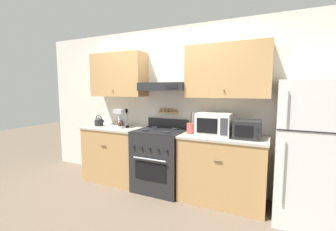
% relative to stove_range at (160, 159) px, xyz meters
% --- Properties ---
extents(ground_plane, '(16.00, 16.00, 0.00)m').
position_rel_stove_range_xyz_m(ground_plane, '(0.00, -0.30, -0.48)').
color(ground_plane, brown).
extents(wall_back, '(5.20, 0.46, 2.55)m').
position_rel_stove_range_xyz_m(wall_back, '(0.03, 0.29, 0.98)').
color(wall_back, silver).
rests_on(wall_back, ground_plane).
extents(counter_left, '(1.02, 0.63, 0.93)m').
position_rel_stove_range_xyz_m(counter_left, '(-0.88, 0.02, -0.01)').
color(counter_left, tan).
rests_on(counter_left, ground_plane).
extents(counter_right, '(1.17, 0.63, 0.93)m').
position_rel_stove_range_xyz_m(counter_right, '(0.96, 0.02, -0.01)').
color(counter_right, tan).
rests_on(counter_right, ground_plane).
extents(stove_range, '(0.74, 0.67, 1.08)m').
position_rel_stove_range_xyz_m(stove_range, '(0.00, 0.00, 0.00)').
color(stove_range, '#232326').
rests_on(stove_range, ground_plane).
extents(refrigerator, '(0.75, 0.71, 1.66)m').
position_rel_stove_range_xyz_m(refrigerator, '(1.98, -0.03, 0.35)').
color(refrigerator, white).
rests_on(refrigerator, ground_plane).
extents(tea_kettle, '(0.19, 0.15, 0.19)m').
position_rel_stove_range_xyz_m(tea_kettle, '(-1.22, 0.00, 0.52)').
color(tea_kettle, '#232326').
rests_on(tea_kettle, counter_left).
extents(coffee_maker, '(0.17, 0.21, 0.31)m').
position_rel_stove_range_xyz_m(coffee_maker, '(-0.74, 0.03, 0.61)').
color(coffee_maker, '#ADAFB5').
rests_on(coffee_maker, counter_left).
extents(microwave, '(0.46, 0.35, 0.31)m').
position_rel_stove_range_xyz_m(microwave, '(0.83, 0.02, 0.61)').
color(microwave, white).
rests_on(microwave, counter_right).
extents(utensil_crock, '(0.12, 0.12, 0.31)m').
position_rel_stove_range_xyz_m(utensil_crock, '(0.49, 0.00, 0.53)').
color(utensil_crock, '#B24C42').
rests_on(utensil_crock, counter_right).
extents(toaster_oven, '(0.34, 0.33, 0.23)m').
position_rel_stove_range_xyz_m(toaster_oven, '(1.27, -0.00, 0.57)').
color(toaster_oven, '#232326').
rests_on(toaster_oven, counter_right).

